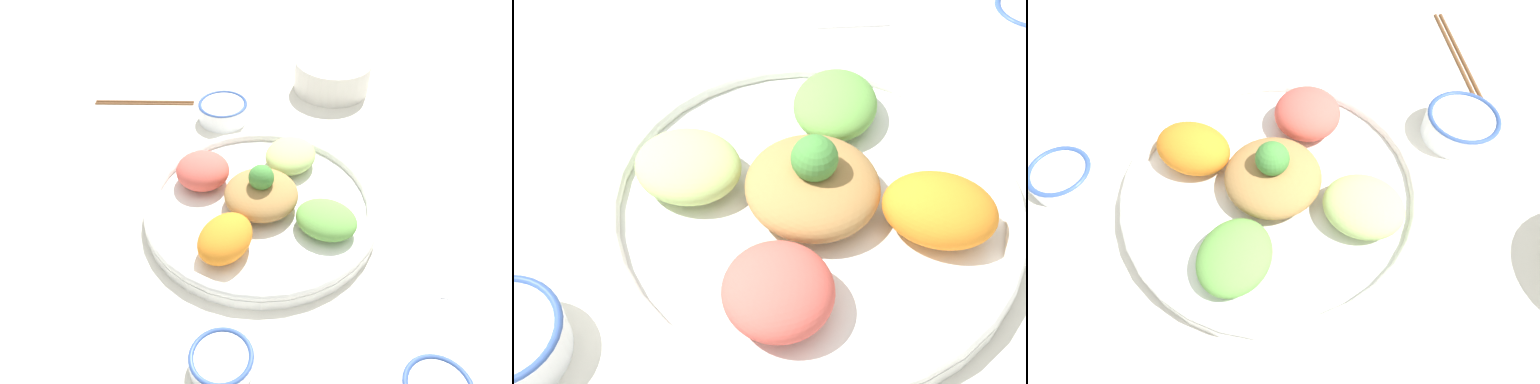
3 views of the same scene
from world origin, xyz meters
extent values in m
plane|color=silver|center=(0.00, 0.00, 0.00)|extent=(2.40, 2.40, 0.00)
cylinder|color=white|center=(0.01, 0.00, 0.01)|extent=(0.41, 0.41, 0.02)
torus|color=white|center=(0.01, 0.00, 0.03)|extent=(0.41, 0.41, 0.02)
ellipsoid|color=#6BAD4C|center=(-0.11, 0.01, 0.04)|extent=(0.11, 0.10, 0.04)
ellipsoid|color=#B7DB7A|center=(0.00, -0.12, 0.04)|extent=(0.10, 0.11, 0.05)
ellipsoid|color=#E55B51|center=(0.13, -0.01, 0.05)|extent=(0.11, 0.10, 0.06)
ellipsoid|color=orange|center=(0.02, 0.12, 0.05)|extent=(0.09, 0.11, 0.06)
ellipsoid|color=#AD7F47|center=(0.01, 0.00, 0.05)|extent=(0.13, 0.13, 0.05)
sphere|color=#478E3D|center=(0.01, 0.00, 0.08)|extent=(0.04, 0.04, 0.04)
cylinder|color=white|center=(-0.05, 0.29, 0.01)|extent=(0.09, 0.09, 0.03)
torus|color=#38569E|center=(-0.05, 0.29, 0.03)|extent=(0.09, 0.09, 0.01)
cylinder|color=#DBB251|center=(-0.05, 0.29, 0.02)|extent=(0.07, 0.07, 0.00)
cylinder|color=white|center=(0.20, -0.24, 0.02)|extent=(0.11, 0.11, 0.04)
torus|color=#38569E|center=(0.20, -0.24, 0.04)|extent=(0.11, 0.11, 0.01)
cylinder|color=maroon|center=(0.20, -0.24, 0.04)|extent=(0.09, 0.09, 0.00)
cylinder|color=silver|center=(0.02, -0.45, 0.04)|extent=(0.18, 0.18, 0.07)
ellipsoid|color=tan|center=(0.02, -0.45, 0.06)|extent=(0.15, 0.15, 0.03)
cylinder|color=brown|center=(0.39, -0.23, 0.00)|extent=(0.21, 0.09, 0.01)
cylinder|color=brown|center=(0.39, -0.22, 0.00)|extent=(0.21, 0.09, 0.01)
cube|color=silver|center=(-0.31, 0.02, 0.00)|extent=(0.03, 0.09, 0.01)
ellipsoid|color=silver|center=(-0.32, 0.08, 0.00)|extent=(0.05, 0.05, 0.01)
camera|label=1|loc=(-0.23, 0.58, 0.63)|focal=35.00mm
camera|label=2|loc=(0.45, 0.03, 0.55)|focal=50.00mm
camera|label=3|loc=(-0.30, -0.11, 0.50)|focal=30.00mm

